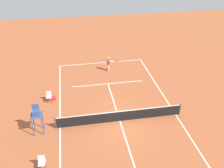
{
  "coord_description": "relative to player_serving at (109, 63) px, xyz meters",
  "views": [
    {
      "loc": [
        3.37,
        15.36,
        12.77
      ],
      "look_at": [
        -0.15,
        -4.42,
        0.8
      ],
      "focal_mm": 40.54,
      "sensor_mm": 36.0,
      "label": 1
    }
  ],
  "objects": [
    {
      "name": "tennis_net",
      "position": [
        0.56,
        8.53,
        -0.47
      ],
      "size": [
        10.05,
        0.1,
        1.07
      ],
      "color": "#4C4C51",
      "rests_on": "ground"
    },
    {
      "name": "court_lines",
      "position": [
        0.56,
        8.53,
        -0.96
      ],
      "size": [
        9.45,
        21.43,
        0.01
      ],
      "color": "white",
      "rests_on": "ground"
    },
    {
      "name": "tennis_ball",
      "position": [
        0.48,
        1.9,
        -0.93
      ],
      "size": [
        0.07,
        0.07,
        0.07
      ],
      "primitive_type": "sphere",
      "color": "#CCE033",
      "rests_on": "ground"
    },
    {
      "name": "umpire_chair",
      "position": [
        6.75,
        8.73,
        0.64
      ],
      "size": [
        0.8,
        0.8,
        2.41
      ],
      "color": "#38518C",
      "rests_on": "ground"
    },
    {
      "name": "player_serving",
      "position": [
        0.0,
        0.0,
        0.0
      ],
      "size": [
        1.21,
        0.8,
        1.63
      ],
      "rotation": [
        0.0,
        0.0,
        1.34
      ],
      "color": "beige",
      "rests_on": "ground"
    },
    {
      "name": "ground_plane",
      "position": [
        0.56,
        8.53,
        -0.97
      ],
      "size": [
        60.0,
        60.0,
        0.0
      ],
      "primitive_type": "plane",
      "color": "#AD5933"
    },
    {
      "name": "courtside_chair_near",
      "position": [
        6.31,
        12.25,
        -0.43
      ],
      "size": [
        0.44,
        0.46,
        0.95
      ],
      "color": "#262626",
      "rests_on": "ground"
    },
    {
      "name": "courtside_chair_mid",
      "position": [
        6.14,
        4.74,
        -0.43
      ],
      "size": [
        0.44,
        0.46,
        0.95
      ],
      "color": "#262626",
      "rests_on": "ground"
    },
    {
      "name": "equipment_bag",
      "position": [
        5.96,
        4.55,
        -0.82
      ],
      "size": [
        0.76,
        0.32,
        0.3
      ],
      "primitive_type": "cube",
      "color": "red",
      "rests_on": "ground"
    }
  ]
}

